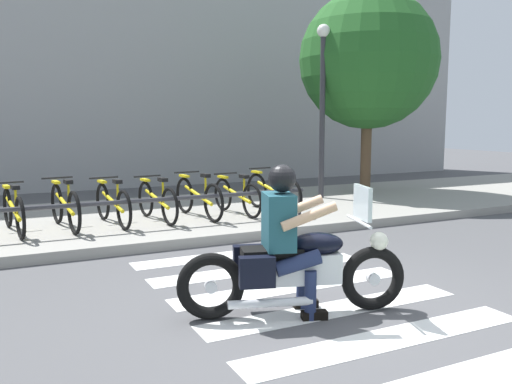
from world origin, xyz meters
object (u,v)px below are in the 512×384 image
bicycle_4 (157,201)px  bicycle_7 (273,192)px  motorcycle (295,268)px  bicycle_1 (13,211)px  rider (287,230)px  street_lamp (323,95)px  tree_near_rack (368,60)px  bike_rack (144,202)px  bicycle_2 (65,206)px  bicycle_5 (198,197)px  bicycle_6 (237,196)px  bicycle_3 (113,204)px

bicycle_4 → bicycle_7: 2.19m
motorcycle → bicycle_1: motorcycle is taller
rider → street_lamp: bearing=54.1°
bicycle_1 → bicycle_4: (2.19, -0.00, 0.00)m
tree_near_rack → bike_rack: bearing=-160.5°
bicycle_2 → bicycle_4: (1.46, 0.00, -0.02)m
rider → bicycle_2: bearing=108.1°
bicycle_4 → bike_rack: size_ratio=0.28×
bicycle_5 → bike_rack: size_ratio=0.30×
bicycle_2 → bicycle_6: bicycle_2 is taller
bicycle_3 → rider: bearing=-80.8°
bicycle_1 → bicycle_5: size_ratio=0.98×
bicycle_1 → bicycle_3: (1.46, -0.00, 0.00)m
bicycle_1 → bicycle_4: 2.19m
bicycle_2 → tree_near_rack: 7.63m
bicycle_3 → street_lamp: (4.73, 1.13, 1.86)m
bicycle_1 → bicycle_2: bearing=-0.1°
tree_near_rack → bicycle_6: bearing=-159.3°
bicycle_5 → street_lamp: (3.27, 1.13, 1.85)m
bicycle_4 → bike_rack: 0.67m
motorcycle → street_lamp: bearing=54.7°
bicycle_3 → tree_near_rack: bearing=13.8°
motorcycle → bicycle_5: size_ratio=1.23×
rider → bicycle_6: (1.48, 4.42, -0.34)m
bicycle_2 → tree_near_rack: bearing=12.4°
rider → street_lamp: size_ratio=0.37×
rider → bike_rack: bearing=95.2°
bicycle_7 → bike_rack: bearing=-167.8°
bicycle_7 → bicycle_2: bearing=180.0°
rider → bicycle_5: 4.49m
bicycle_3 → bicycle_2: bearing=-180.0°
bicycle_1 → bicycle_7: bicycle_7 is taller
bicycle_1 → bicycle_2: (0.73, -0.00, 0.02)m
bicycle_3 → bike_rack: bearing=-56.6°
bicycle_4 → bicycle_6: size_ratio=1.02×
rider → bicycle_2: 4.66m
bicycle_1 → bicycle_6: bicycle_1 is taller
bike_rack → tree_near_rack: (5.87, 2.09, 2.64)m
bike_rack → street_lamp: size_ratio=1.49×
bicycle_7 → tree_near_rack: 4.54m
bicycle_2 → bicycle_4: bicycle_2 is taller
rider → bicycle_5: rider is taller
rider → bicycle_7: (2.21, 4.42, -0.31)m
bike_rack → bicycle_1: bearing=163.1°
rider → bicycle_7: rider is taller
bicycle_2 → bicycle_4: 1.46m
motorcycle → bicycle_7: (2.14, 4.44, 0.06)m
bicycle_3 → bicycle_7: bicycle_7 is taller
bicycle_7 → tree_near_rack: (3.31, 1.53, 2.70)m
motorcycle → bicycle_5: motorcycle is taller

